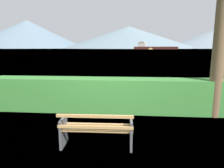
# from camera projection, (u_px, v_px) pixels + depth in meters

# --- Properties ---
(ground_plane) EXTENTS (1400.00, 1400.00, 0.00)m
(ground_plane) POSITION_uv_depth(u_px,v_px,m) (97.00, 146.00, 4.61)
(ground_plane) COLOR #4C6B33
(water_surface) EXTENTS (620.00, 620.00, 0.00)m
(water_surface) POSITION_uv_depth(u_px,v_px,m) (128.00, 49.00, 305.51)
(water_surface) COLOR #6B8EA3
(water_surface) RESTS_ON ground_plane
(park_bench) EXTENTS (1.65, 0.61, 0.87)m
(park_bench) POSITION_uv_depth(u_px,v_px,m) (97.00, 130.00, 4.48)
(park_bench) COLOR tan
(park_bench) RESTS_ON ground_plane
(hedge_row) EXTENTS (8.47, 0.86, 1.19)m
(hedge_row) POSITION_uv_depth(u_px,v_px,m) (108.00, 95.00, 7.07)
(hedge_row) COLOR #387A33
(hedge_row) RESTS_ON ground_plane
(cargo_ship_large) EXTENTS (61.35, 23.59, 11.17)m
(cargo_ship_large) POSITION_uv_depth(u_px,v_px,m) (152.00, 47.00, 282.30)
(cargo_ship_large) COLOR #471E19
(cargo_ship_large) RESTS_ON water_surface
(sailboat_mid) EXTENTS (5.39, 1.83, 2.13)m
(sailboat_mid) POSITION_uv_depth(u_px,v_px,m) (151.00, 49.00, 252.51)
(sailboat_mid) COLOR gold
(sailboat_mid) RESTS_ON water_surface
(distant_hills) EXTENTS (823.25, 349.41, 77.64)m
(distant_hills) POSITION_uv_depth(u_px,v_px,m) (105.00, 36.00, 530.20)
(distant_hills) COLOR slate
(distant_hills) RESTS_ON ground_plane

